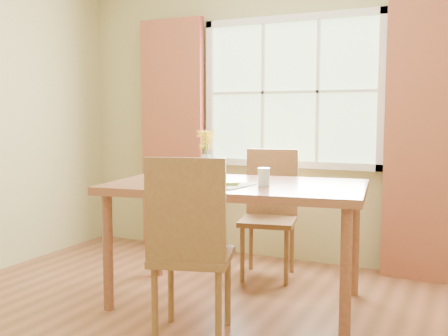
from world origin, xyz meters
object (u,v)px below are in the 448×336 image
Objects in this scene: dining_table at (236,196)px; water_glass at (264,177)px; chair_far at (270,207)px; chair_near at (189,242)px; croissant_sandwich at (215,174)px; flower_vase at (206,148)px.

water_glass reaches higher than dining_table.
chair_far reaches higher than dining_table.
chair_near is at bearing -95.95° from dining_table.
chair_far is 8.57× the size of water_glass.
dining_table is 0.27m from water_glass.
flower_vase reaches higher than croissant_sandwich.
flower_vase is (-0.32, 0.17, 0.31)m from dining_table.
chair_far is 6.23× the size of croissant_sandwich.
dining_table is 5.16× the size of flower_vase.
dining_table is 0.25m from croissant_sandwich.
chair_near is 0.64m from croissant_sandwich.
water_glass is at bearing 56.27° from chair_near.
croissant_sandwich is 0.44m from flower_vase.
water_glass is at bearing -22.40° from dining_table.
flower_vase is (-0.30, -0.54, 0.50)m from chair_far.
dining_table is 1.71× the size of chair_near.
dining_table is at bearing 75.19° from chair_near.
chair_far is at bearing 83.25° from dining_table.
croissant_sandwich is 0.46× the size of flower_vase.
chair_near is at bearing -68.31° from flower_vase.
water_glass is 0.33× the size of flower_vase.
chair_far reaches higher than water_glass.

